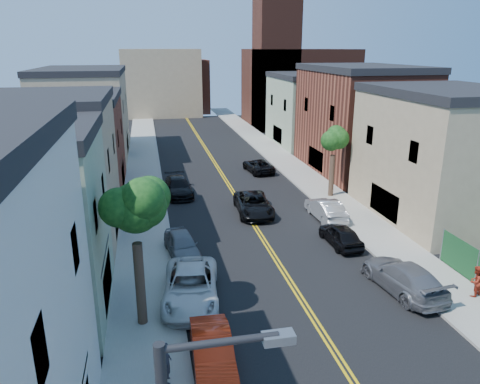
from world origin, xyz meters
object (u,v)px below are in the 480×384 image
black_car_left (178,187)px  pedestrian_left (166,362)px  grey_car_right (403,277)px  dark_car_right_far (258,166)px  pedestrian_right (476,281)px  grey_car_left (182,245)px  red_sedan (213,353)px  white_pickup (191,286)px  silver_car_right (326,209)px  black_suv_lane (254,204)px  black_car_right (341,235)px

black_car_left → pedestrian_left: 23.48m
grey_car_right → dark_car_right_far: size_ratio=1.14×
dark_car_right_far → pedestrian_right: (4.84, -26.28, 0.31)m
black_car_left → grey_car_left: bearing=-97.6°
red_sedan → white_pickup: 5.27m
red_sedan → grey_car_left: bearing=93.6°
red_sedan → silver_car_right: 18.24m
dark_car_right_far → pedestrian_right: bearing=94.0°
silver_car_right → pedestrian_right: bearing=103.1°
red_sedan → black_suv_lane: size_ratio=0.81×
grey_car_left → black_car_right: size_ratio=1.07×
red_sedan → pedestrian_left: size_ratio=2.60×
white_pickup → grey_car_left: bearing=97.3°
black_suv_lane → pedestrian_right: size_ratio=3.35×
red_sedan → silver_car_right: (10.67, 14.79, 0.04)m
grey_car_left → pedestrian_left: size_ratio=2.56×
pedestrian_left → grey_car_left: bearing=-11.1°
black_car_right → silver_car_right: size_ratio=0.87×
red_sedan → black_suv_lane: 17.89m
red_sedan → pedestrian_left: bearing=-160.9°
black_car_right → silver_car_right: 4.72m
red_sedan → grey_car_right: 11.41m
grey_car_left → silver_car_right: size_ratio=0.94×
black_suv_lane → pedestrian_left: (-7.50, -17.54, 0.24)m
red_sedan → silver_car_right: silver_car_right is taller
dark_car_right_far → pedestrian_right: pedestrian_right is taller
black_car_left → pedestrian_right: 24.28m
white_pickup → grey_car_left: white_pickup is taller
black_car_left → white_pickup: bearing=-96.6°
dark_car_right_far → grey_car_right: bearing=87.4°
dark_car_right_far → black_car_left: bearing=28.7°
grey_car_left → pedestrian_right: (14.14, -7.99, 0.22)m
grey_car_left → pedestrian_right: pedestrian_right is taller
black_car_right → pedestrian_left: 15.85m
white_pickup → pedestrian_right: size_ratio=3.57×
black_car_left → pedestrian_left: pedestrian_left is taller
grey_car_right → black_car_right: (-0.82, 6.11, -0.10)m
silver_car_right → grey_car_left: bearing=19.7°
white_pickup → grey_car_left: (0.00, 5.32, -0.07)m
red_sedan → black_car_left: black_car_left is taller
pedestrian_left → pedestrian_right: (15.64, 3.16, -0.04)m
black_car_right → grey_car_left: bearing=-4.4°
silver_car_right → dark_car_right_far: 14.18m
silver_car_right → black_suv_lane: bearing=-24.8°
grey_car_left → silver_car_right: 11.78m
red_sedan → black_suv_lane: black_suv_lane is taller
black_car_right → black_car_left: bearing=-55.1°
black_car_left → black_car_right: bearing=-57.5°
dark_car_right_far → pedestrian_right: 26.73m
dark_car_right_far → pedestrian_left: pedestrian_left is taller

